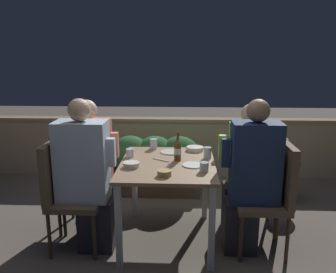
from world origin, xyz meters
The scene contains 25 objects.
ground_plane centered at (0.00, 0.00, 0.00)m, with size 16.00×16.00×0.00m, color #665B51.
parapet_wall centered at (0.00, 1.79, 0.41)m, with size 9.00×0.18×0.82m.
dining_table centered at (0.00, 0.00, 0.66)m, with size 0.84×1.03×0.75m.
planter_hedge centered at (-0.21, 1.11, 0.40)m, with size 1.09×0.47×0.72m.
chair_left_near centered at (-0.89, -0.18, 0.58)m, with size 0.45×0.44×0.98m.
person_blue_shirt centered at (-0.69, -0.18, 0.68)m, with size 0.50×0.26×1.35m.
chair_left_far centered at (-0.93, 0.19, 0.58)m, with size 0.45×0.44×0.98m.
person_coral_top centered at (-0.73, 0.19, 0.65)m, with size 0.49×0.26×1.29m.
chair_right_near centered at (0.92, -0.15, 0.58)m, with size 0.45×0.44×0.98m.
person_navy_jumper centered at (0.71, -0.15, 0.68)m, with size 0.49×0.26×1.35m.
chair_right_far centered at (0.93, 0.21, 0.58)m, with size 0.45×0.44×0.98m.
person_green_blouse centered at (0.72, 0.21, 0.64)m, with size 0.47×0.26×1.26m.
beer_bottle centered at (0.09, 0.06, 0.85)m, with size 0.07×0.07×0.26m.
plate_0 centered at (0.02, 0.32, 0.76)m, with size 0.21×0.21×0.01m.
plate_1 centered at (0.22, -0.08, 0.76)m, with size 0.19×0.19×0.01m.
bowl_0 centered at (-0.31, -0.14, 0.78)m, with size 0.14×0.14×0.04m.
bowl_1 centered at (-0.01, -0.35, 0.78)m, with size 0.11×0.11×0.05m.
bowl_2 centered at (0.25, 0.40, 0.78)m, with size 0.17×0.17×0.04m.
glass_cup_0 centered at (-0.16, 0.46, 0.80)m, with size 0.08×0.08×0.10m.
glass_cup_1 centered at (0.31, -0.23, 0.79)m, with size 0.07×0.07×0.08m.
glass_cup_2 centered at (0.36, 0.14, 0.81)m, with size 0.07×0.07×0.11m.
glass_cup_3 centered at (-0.36, 0.16, 0.79)m, with size 0.07×0.07×0.08m.
fork_0 centered at (-0.06, 0.06, 0.76)m, with size 0.15×0.11×0.01m.
fork_1 centered at (0.01, -0.13, 0.76)m, with size 0.05×0.17×0.01m.
potted_plant centered at (1.33, 0.91, 0.37)m, with size 0.29×0.29×0.60m.
Camera 1 is at (0.14, -3.02, 1.73)m, focal length 38.00 mm.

